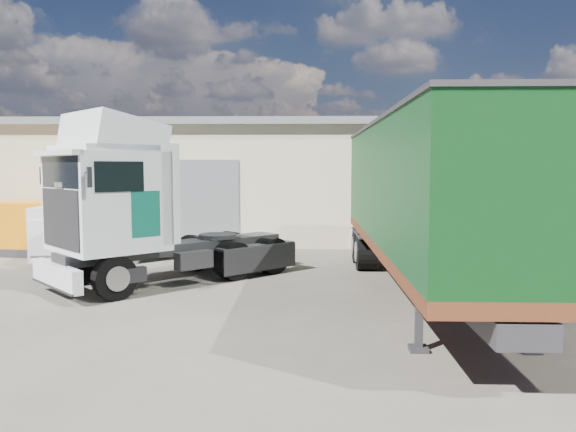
{
  "coord_description": "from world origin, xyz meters",
  "views": [
    {
      "loc": [
        2.44,
        -12.54,
        3.31
      ],
      "look_at": [
        2.12,
        3.0,
        1.95
      ],
      "focal_mm": 35.0,
      "sensor_mm": 36.0,
      "label": 1
    }
  ],
  "objects_px": {
    "box_trailer": "(426,191)",
    "orange_skip": "(26,231)",
    "tractor_unit": "(139,215)",
    "panel_van": "(77,230)"
  },
  "relations": [
    {
      "from": "panel_van",
      "to": "orange_skip",
      "type": "distance_m",
      "value": 2.65
    },
    {
      "from": "tractor_unit",
      "to": "orange_skip",
      "type": "distance_m",
      "value": 8.33
    },
    {
      "from": "tractor_unit",
      "to": "orange_skip",
      "type": "height_order",
      "value": "tractor_unit"
    },
    {
      "from": "tractor_unit",
      "to": "box_trailer",
      "type": "bearing_deg",
      "value": 37.9
    },
    {
      "from": "box_trailer",
      "to": "orange_skip",
      "type": "xyz_separation_m",
      "value": [
        -13.65,
        6.83,
        -1.84
      ]
    },
    {
      "from": "box_trailer",
      "to": "orange_skip",
      "type": "relative_size",
      "value": 3.88
    },
    {
      "from": "tractor_unit",
      "to": "box_trailer",
      "type": "distance_m",
      "value": 7.78
    },
    {
      "from": "panel_van",
      "to": "orange_skip",
      "type": "xyz_separation_m",
      "value": [
        -2.41,
        1.1,
        -0.16
      ]
    },
    {
      "from": "box_trailer",
      "to": "panel_van",
      "type": "xyz_separation_m",
      "value": [
        -11.24,
        5.73,
        -1.68
      ]
    },
    {
      "from": "box_trailer",
      "to": "tractor_unit",
      "type": "bearing_deg",
      "value": 172.26
    }
  ]
}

